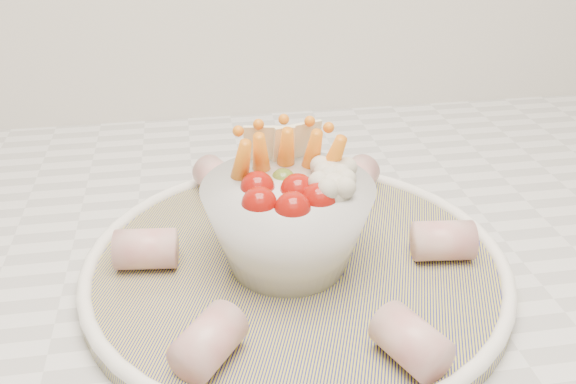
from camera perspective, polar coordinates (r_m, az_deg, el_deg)
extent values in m
cube|color=silver|center=(0.62, -7.98, -5.68)|extent=(2.04, 0.62, 0.04)
cylinder|color=navy|center=(0.55, 0.72, -6.83)|extent=(0.46, 0.46, 0.01)
torus|color=white|center=(0.55, 0.72, -6.19)|extent=(0.36, 0.36, 0.01)
sphere|color=#971009|center=(0.48, -2.56, -1.11)|extent=(0.03, 0.03, 0.03)
sphere|color=#971009|center=(0.48, 0.42, -1.57)|extent=(0.03, 0.03, 0.03)
sphere|color=#971009|center=(0.49, 2.80, -0.69)|extent=(0.03, 0.03, 0.03)
sphere|color=#971009|center=(0.51, -2.73, 0.35)|extent=(0.03, 0.03, 0.03)
sphere|color=#971009|center=(0.50, 0.85, 0.12)|extent=(0.03, 0.03, 0.03)
sphere|color=#556E24|center=(0.52, -0.43, 1.03)|extent=(0.02, 0.02, 0.02)
cone|color=orange|center=(0.53, -2.41, 2.69)|extent=(0.03, 0.04, 0.06)
cone|color=orange|center=(0.54, -0.17, 3.20)|extent=(0.02, 0.04, 0.06)
cone|color=orange|center=(0.53, 2.14, 3.00)|extent=(0.02, 0.04, 0.06)
cone|color=orange|center=(0.52, -4.21, 2.01)|extent=(0.03, 0.04, 0.06)
cone|color=orange|center=(0.52, 3.82, 2.36)|extent=(0.04, 0.04, 0.06)
sphere|color=beige|center=(0.52, 4.01, 1.26)|extent=(0.03, 0.03, 0.03)
sphere|color=beige|center=(0.50, 4.03, -0.04)|extent=(0.03, 0.03, 0.03)
cube|color=beige|center=(0.54, -1.63, 3.75)|extent=(0.04, 0.02, 0.05)
cube|color=beige|center=(0.55, 0.74, 3.96)|extent=(0.04, 0.02, 0.05)
cylinder|color=#BE5756|center=(0.56, 13.63, -4.22)|extent=(0.05, 0.04, 0.03)
cylinder|color=#BE5756|center=(0.64, 6.01, 1.13)|extent=(0.06, 0.06, 0.03)
cylinder|color=#BE5756|center=(0.64, -6.20, 1.13)|extent=(0.05, 0.06, 0.03)
cylinder|color=#BE5756|center=(0.54, -12.50, -4.96)|extent=(0.05, 0.04, 0.03)
cylinder|color=#BE5756|center=(0.45, -7.06, -13.04)|extent=(0.06, 0.06, 0.03)
cylinder|color=#BE5756|center=(0.45, 10.88, -12.91)|extent=(0.05, 0.06, 0.03)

